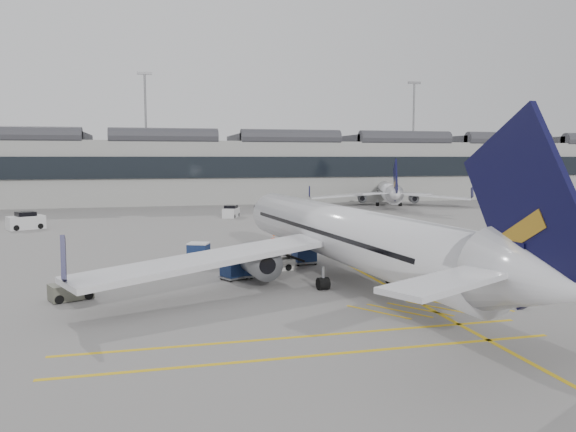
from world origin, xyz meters
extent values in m
plane|color=gray|center=(0.00, 0.00, 0.00)|extent=(220.00, 220.00, 0.00)
cube|color=#9E9E99|center=(0.00, 72.00, 5.50)|extent=(200.00, 20.00, 11.00)
cube|color=black|center=(0.00, 61.80, 6.50)|extent=(200.00, 0.50, 3.60)
cube|color=#38383D|center=(0.00, 72.00, 11.70)|extent=(200.00, 18.00, 1.40)
cylinder|color=slate|center=(-5.00, 86.00, 12.50)|extent=(0.44, 0.44, 25.00)
cube|color=slate|center=(-5.00, 86.00, 25.20)|extent=(3.00, 0.60, 0.50)
cylinder|color=slate|center=(55.00, 86.00, 12.50)|extent=(0.44, 0.44, 25.00)
cube|color=slate|center=(55.00, 86.00, 25.20)|extent=(3.00, 0.60, 0.50)
cube|color=gold|center=(10.00, 10.00, 0.01)|extent=(0.25, 60.00, 0.01)
cylinder|color=silver|center=(7.86, 1.23, 3.10)|extent=(6.86, 29.72, 3.70)
cone|color=silver|center=(6.05, 17.85, 3.10)|extent=(4.10, 4.31, 3.70)
cone|color=silver|center=(9.70, -15.77, 3.49)|extent=(4.18, 5.09, 3.70)
cube|color=silver|center=(-1.27, -1.24, 2.21)|extent=(16.69, 10.08, 0.34)
cube|color=silver|center=(17.30, 0.77, 2.21)|extent=(17.08, 6.88, 0.34)
cylinder|color=slate|center=(2.13, 1.11, 1.52)|extent=(2.43, 3.74, 2.06)
cylinder|color=slate|center=(13.47, 2.34, 1.52)|extent=(2.43, 3.74, 2.06)
cube|color=black|center=(9.64, -15.18, 6.24)|extent=(1.10, 7.47, 8.23)
cylinder|color=black|center=(6.64, 12.47, 0.31)|extent=(0.34, 0.66, 0.63)
cylinder|color=black|center=(5.68, -1.47, 0.39)|extent=(0.77, 0.86, 0.79)
cylinder|color=black|center=(10.56, -0.94, 0.39)|extent=(0.77, 0.86, 0.79)
cylinder|color=silver|center=(35.14, 55.00, 2.39)|extent=(10.21, 22.40, 2.85)
cone|color=silver|center=(39.41, 67.16, 2.39)|extent=(3.69, 3.80, 2.85)
cone|color=silver|center=(30.78, 42.55, 2.69)|extent=(3.89, 4.38, 2.85)
cube|color=silver|center=(27.97, 56.31, 1.71)|extent=(12.94, 3.02, 0.27)
cube|color=silver|center=(41.56, 51.54, 1.71)|extent=(11.90, 9.98, 0.27)
cylinder|color=slate|center=(31.12, 56.81, 1.17)|extent=(2.40, 3.10, 1.59)
cylinder|color=slate|center=(39.42, 53.90, 1.17)|extent=(2.40, 3.10, 1.59)
cube|color=black|center=(30.93, 42.98, 4.81)|extent=(2.12, 5.52, 6.35)
cylinder|color=black|center=(38.03, 63.22, 0.24)|extent=(0.36, 0.53, 0.49)
cylinder|color=black|center=(32.73, 53.84, 0.30)|extent=(0.70, 0.75, 0.61)
cylinder|color=black|center=(36.31, 52.58, 0.30)|extent=(0.70, 0.75, 0.61)
cube|color=beige|center=(3.32, 5.27, 0.39)|extent=(4.47, 2.40, 0.78)
cube|color=black|center=(4.42, 5.47, 1.28)|extent=(3.94, 1.88, 1.65)
cube|color=beige|center=(2.11, 5.05, 1.17)|extent=(1.25, 1.61, 1.01)
cylinder|color=black|center=(1.92, 4.23, 0.25)|extent=(0.52, 0.29, 0.49)
cylinder|color=black|center=(1.64, 5.76, 0.25)|extent=(0.52, 0.29, 0.49)
cylinder|color=black|center=(5.00, 4.78, 0.25)|extent=(0.52, 0.29, 0.49)
cylinder|color=black|center=(4.72, 6.32, 0.25)|extent=(0.52, 0.29, 0.49)
cube|color=gray|center=(6.79, 6.96, 0.19)|extent=(1.89, 1.62, 0.12)
cube|color=navy|center=(6.79, 6.96, 1.01)|extent=(1.73, 1.55, 1.49)
cube|color=silver|center=(6.79, 6.96, 1.79)|extent=(1.79, 1.61, 0.10)
cylinder|color=black|center=(6.14, 6.32, 0.11)|extent=(0.24, 0.13, 0.23)
cylinder|color=black|center=(6.02, 7.44, 0.11)|extent=(0.24, 0.13, 0.23)
cylinder|color=black|center=(7.57, 6.47, 0.11)|extent=(0.24, 0.13, 0.23)
cylinder|color=black|center=(7.45, 7.60, 0.11)|extent=(0.24, 0.13, 0.23)
cube|color=gray|center=(1.13, 3.13, 0.19)|extent=(1.85, 1.56, 0.12)
cube|color=navy|center=(1.13, 3.13, 1.01)|extent=(1.69, 1.50, 1.50)
cube|color=silver|center=(1.13, 3.13, 1.80)|extent=(1.75, 1.55, 0.10)
cylinder|color=black|center=(0.44, 2.52, 0.11)|extent=(0.23, 0.12, 0.23)
cylinder|color=black|center=(0.37, 3.65, 0.11)|extent=(0.23, 0.12, 0.23)
cylinder|color=black|center=(1.89, 2.61, 0.11)|extent=(0.23, 0.12, 0.23)
cylinder|color=black|center=(1.81, 3.75, 0.11)|extent=(0.23, 0.12, 0.23)
cube|color=gray|center=(-1.12, 8.55, 0.17)|extent=(2.03, 1.88, 0.12)
cube|color=navy|center=(-1.12, 8.55, 0.94)|extent=(1.88, 1.78, 1.39)
cube|color=silver|center=(-1.12, 8.55, 1.67)|extent=(1.94, 1.84, 0.10)
cylinder|color=black|center=(-1.95, 8.33, 0.11)|extent=(0.23, 0.17, 0.21)
cylinder|color=black|center=(-1.54, 9.30, 0.11)|extent=(0.23, 0.17, 0.21)
cylinder|color=black|center=(-0.71, 7.81, 0.11)|extent=(0.23, 0.17, 0.21)
cylinder|color=black|center=(-0.30, 8.78, 0.11)|extent=(0.23, 0.17, 0.21)
cube|color=gray|center=(0.77, 2.87, 0.17)|extent=(2.09, 1.96, 0.12)
cube|color=navy|center=(0.77, 2.87, 0.95)|extent=(1.93, 1.85, 1.40)
cube|color=silver|center=(0.77, 2.87, 1.68)|extent=(2.00, 1.92, 0.10)
cylinder|color=black|center=(0.42, 2.08, 0.11)|extent=(0.23, 0.18, 0.21)
cylinder|color=black|center=(-0.08, 3.02, 0.11)|extent=(0.23, 0.18, 0.21)
cylinder|color=black|center=(1.61, 2.71, 0.11)|extent=(0.23, 0.18, 0.21)
cylinder|color=black|center=(1.12, 3.65, 0.11)|extent=(0.23, 0.18, 0.21)
imported|color=#FD460D|center=(7.05, 6.88, 0.89)|extent=(0.77, 0.70, 1.77)
imported|color=#FF450D|center=(4.54, 7.90, 1.00)|extent=(1.23, 1.17, 2.00)
cube|color=#5A5B4D|center=(-9.23, -0.24, 0.50)|extent=(2.63, 2.15, 0.91)
cube|color=#5A5B4D|center=(-9.23, -0.24, 1.05)|extent=(1.43, 1.43, 0.46)
cylinder|color=black|center=(-9.75, -1.11, 0.25)|extent=(0.56, 0.41, 0.51)
cylinder|color=black|center=(-10.21, -0.02, 0.25)|extent=(0.56, 0.41, 0.51)
cylinder|color=black|center=(-8.24, -0.47, 0.25)|extent=(0.56, 0.41, 0.51)
cylinder|color=black|center=(-8.71, 0.62, 0.25)|extent=(0.56, 0.41, 0.51)
cone|color=#F24C0A|center=(7.96, 22.73, 0.23)|extent=(0.33, 0.33, 0.46)
cone|color=#F24C0A|center=(14.86, 7.19, 0.23)|extent=(0.34, 0.34, 0.47)
cube|color=silver|center=(-18.48, 35.01, 0.76)|extent=(4.35, 3.49, 1.51)
cube|color=black|center=(-18.48, 35.01, 1.67)|extent=(2.56, 2.52, 0.65)
cylinder|color=black|center=(-19.24, 33.65, 0.32)|extent=(0.69, 0.51, 0.65)
cylinder|color=black|center=(-20.03, 35.19, 0.32)|extent=(0.69, 0.51, 0.65)
cylinder|color=black|center=(-16.93, 34.82, 0.32)|extent=(0.69, 0.51, 0.65)
cylinder|color=black|center=(-17.72, 36.36, 0.32)|extent=(0.69, 0.51, 0.65)
cube|color=silver|center=(6.13, 41.78, 0.64)|extent=(2.82, 3.68, 1.28)
cube|color=black|center=(6.13, 41.78, 1.42)|extent=(2.08, 2.13, 0.55)
cylinder|color=black|center=(6.37, 40.48, 0.27)|extent=(0.40, 0.58, 0.55)
cylinder|color=black|center=(5.03, 41.06, 0.27)|extent=(0.40, 0.58, 0.55)
cylinder|color=black|center=(7.24, 42.50, 0.27)|extent=(0.40, 0.58, 0.55)
cylinder|color=black|center=(5.89, 43.08, 0.27)|extent=(0.40, 0.58, 0.55)
cube|color=silver|center=(19.83, 27.08, 0.71)|extent=(3.65, 1.84, 1.42)
cube|color=black|center=(19.83, 27.08, 1.57)|extent=(1.83, 1.73, 0.61)
cylinder|color=black|center=(18.61, 26.27, 0.30)|extent=(0.61, 0.23, 0.61)
cylinder|color=black|center=(18.62, 27.89, 0.30)|extent=(0.61, 0.23, 0.61)
cylinder|color=black|center=(21.04, 26.26, 0.30)|extent=(0.61, 0.23, 0.61)
cylinder|color=black|center=(21.05, 27.88, 0.30)|extent=(0.61, 0.23, 0.61)
camera|label=1|loc=(-4.67, -34.13, 8.21)|focal=35.00mm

